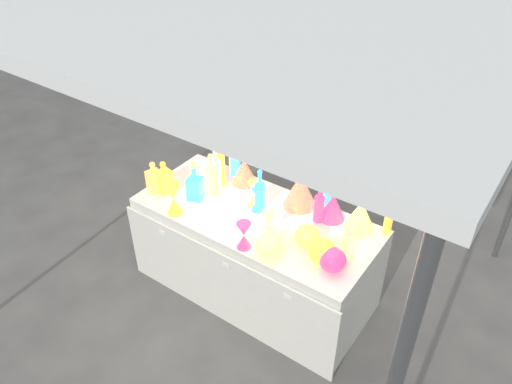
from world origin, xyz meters
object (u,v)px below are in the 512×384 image
Objects in this scene: display_table at (255,253)px; decanter_0 at (154,177)px; bottle_0 at (233,158)px; globe_0 at (308,237)px; hourglass_0 at (174,199)px; lampshade_0 at (244,170)px; cardboard_box_closed at (346,126)px.

decanter_0 is at bearing -166.60° from display_table.
globe_0 is (0.95, -0.43, -0.07)m from bottle_0.
globe_0 reaches higher than display_table.
lampshade_0 is at bearing 72.70° from hourglass_0.
bottle_0 is at bearing 76.89° from decanter_0.
globe_0 reaches higher than cardboard_box_closed.
cardboard_box_closed is 2.09× the size of hourglass_0.
lampshade_0 is (-0.31, 0.29, 0.49)m from display_table.
display_table is 6.55× the size of bottle_0.
bottle_0 is 0.65m from decanter_0.
decanter_0 is 1.07× the size of hourglass_0.
hourglass_0 is (0.02, -2.91, 0.69)m from cardboard_box_closed.
hourglass_0 reaches higher than cardboard_box_closed.
display_table is at bearing 32.03° from decanter_0.
lampshade_0 is (0.50, 0.48, -0.01)m from decanter_0.
globe_0 is at bearing -0.08° from lampshade_0.
globe_0 is at bearing -24.41° from bottle_0.
hourglass_0 reaches higher than globe_0.
lampshade_0 is at bearing 137.06° from display_table.
bottle_0 is 0.67m from hourglass_0.
cardboard_box_closed is 2.14× the size of lampshade_0.
cardboard_box_closed is at bearing 90.42° from hourglass_0.
globe_0 is 0.87m from lampshade_0.
lampshade_0 is (-0.79, 0.36, 0.05)m from globe_0.
lampshade_0 reaches higher than globe_0.
hourglass_0 is at bearing -2.07° from decanter_0.
cardboard_box_closed is 2.92m from globe_0.
hourglass_0 is (0.31, -0.12, -0.01)m from decanter_0.
display_table is 2.66m from cardboard_box_closed.
hourglass_0 reaches higher than display_table.
bottle_0 is at bearing 155.59° from globe_0.
decanter_0 is (-0.29, -2.79, 0.70)m from cardboard_box_closed.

